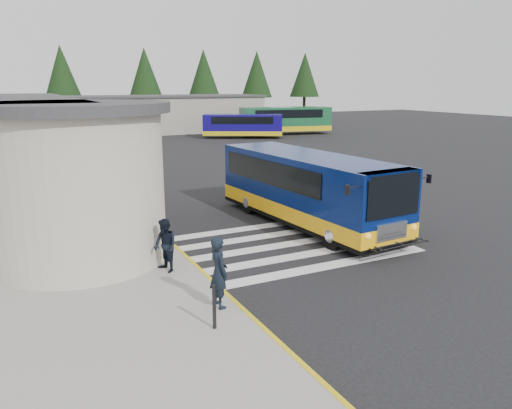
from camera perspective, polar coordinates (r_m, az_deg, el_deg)
name	(u,v)px	position (r m, az deg, el deg)	size (l,w,h in m)	color
ground	(284,237)	(18.37, 3.26, -3.73)	(140.00, 140.00, 0.00)	black
sidewalk	(11,239)	(19.93, -26.25, -3.54)	(10.00, 34.00, 0.15)	gray
curb_strip	(147,222)	(20.48, -12.33, -1.96)	(0.12, 34.00, 0.16)	gold
crosswalk	(283,245)	(17.47, 3.14, -4.63)	(8.00, 5.35, 0.01)	silver
depot_building	(148,114)	(59.16, -12.30, 10.05)	(26.40, 8.40, 4.20)	gray
tree_line	(131,73)	(66.91, -14.04, 14.34)	(58.40, 4.40, 10.00)	black
transit_bus	(307,191)	(19.81, 5.89, 1.50)	(3.72, 10.06, 2.79)	#071857
pedestrian_a	(219,272)	(12.20, -4.27, -7.70)	(0.65, 0.43, 1.79)	black
pedestrian_b	(165,246)	(14.66, -10.33, -4.65)	(0.76, 0.59, 1.57)	black
bollard	(214,307)	(11.30, -4.79, -11.56)	(0.08, 0.08, 1.04)	black
far_bus_a	(243,125)	(52.18, -1.52, 9.09)	(8.22, 5.78, 2.09)	#110864
far_bus_b	(285,119)	(56.25, 3.39, 9.72)	(10.29, 4.65, 2.57)	#16532E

